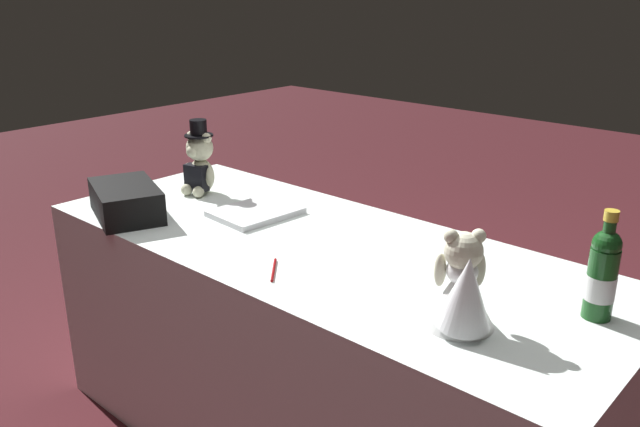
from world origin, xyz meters
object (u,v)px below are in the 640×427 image
at_px(gift_case_black, 126,201).
at_px(teddy_bear_groom, 199,163).
at_px(teddy_bear_bride, 462,288).
at_px(guestbook, 256,212).
at_px(signing_pen, 274,269).
at_px(champagne_bottle, 602,273).

bearing_deg(gift_case_black, teddy_bear_groom, 92.86).
bearing_deg(teddy_bear_bride, guestbook, 167.02).
xyz_separation_m(signing_pen, gift_case_black, (-0.71, -0.02, 0.05)).
relative_size(teddy_bear_bride, signing_pen, 2.06).
distance_m(teddy_bear_bride, guestbook, 0.98).
xyz_separation_m(teddy_bear_bride, signing_pen, (-0.56, -0.07, -0.10)).
relative_size(teddy_bear_groom, champagne_bottle, 1.03).
height_order(teddy_bear_groom, guestbook, teddy_bear_groom).
bearing_deg(guestbook, teddy_bear_bride, -8.77).
bearing_deg(signing_pen, teddy_bear_groom, 156.57).
bearing_deg(guestbook, gift_case_black, -132.34).
distance_m(teddy_bear_groom, teddy_bear_bride, 1.31).
distance_m(champagne_bottle, gift_case_black, 1.54).
bearing_deg(teddy_bear_groom, signing_pen, -23.43).
height_order(teddy_bear_groom, gift_case_black, teddy_bear_groom).
xyz_separation_m(champagne_bottle, guestbook, (-1.17, -0.05, -0.11)).
distance_m(teddy_bear_groom, guestbook, 0.36).
relative_size(teddy_bear_bride, gift_case_black, 0.66).
bearing_deg(gift_case_black, teddy_bear_bride, 4.05).
height_order(gift_case_black, guestbook, gift_case_black).
xyz_separation_m(teddy_bear_groom, gift_case_black, (0.02, -0.34, -0.07)).
bearing_deg(signing_pen, guestbook, 143.40).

